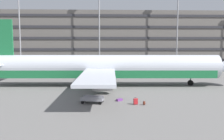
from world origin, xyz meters
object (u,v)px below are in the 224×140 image
object	(u,v)px
suitcase_large	(136,101)
backpack_orange	(144,103)
airliner	(104,68)
baggage_cart	(92,100)
suitcase_black	(119,100)

from	to	relation	value
suitcase_large	backpack_orange	xyz separation A→B (m)	(0.94, -0.29, -0.15)
airliner	baggage_cart	distance (m)	12.27
suitcase_large	suitcase_black	distance (m)	2.55
suitcase_black	baggage_cart	xyz separation A→B (m)	(-3.24, -1.01, 0.29)
airliner	backpack_orange	xyz separation A→B (m)	(4.26, -13.06, -2.70)
suitcase_black	baggage_cart	distance (m)	3.40
suitcase_large	suitcase_black	bearing A→B (deg)	132.41
suitcase_large	baggage_cart	xyz separation A→B (m)	(-4.95, 0.87, 0.05)
airliner	suitcase_large	bearing A→B (deg)	-75.42
suitcase_black	backpack_orange	xyz separation A→B (m)	(2.65, -2.16, 0.09)
airliner	suitcase_large	world-z (taller)	airliner
suitcase_large	baggage_cart	distance (m)	5.02
airliner	baggage_cart	bearing A→B (deg)	-97.78
baggage_cart	airliner	bearing A→B (deg)	82.22
airliner	baggage_cart	world-z (taller)	airliner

